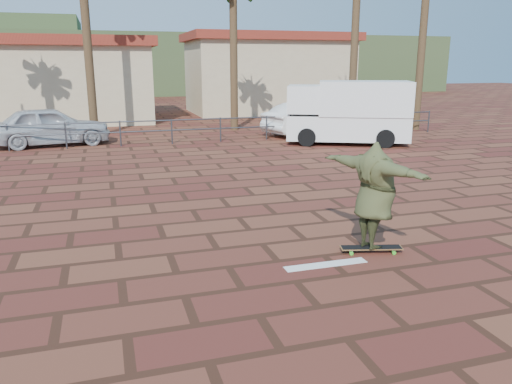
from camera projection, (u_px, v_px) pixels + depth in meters
ground at (262, 244)px, 9.00m from camera, size 120.00×120.00×0.00m
paint_stripe at (326, 265)px, 8.08m from camera, size 1.40×0.22×0.01m
guardrail at (172, 127)px, 19.94m from camera, size 24.06×0.06×1.00m
building_west at (35, 80)px, 27.10m from camera, size 12.60×7.60×4.50m
building_east at (268, 73)px, 32.84m from camera, size 10.60×6.60×5.00m
hill_front at (124, 64)px, 54.54m from camera, size 70.00×18.00×6.00m
longboard at (371, 248)px, 8.58m from camera, size 1.09×0.49×0.10m
skateboarder at (374, 196)px, 8.34m from camera, size 1.25×2.33×1.83m
campervan at (349, 111)px, 19.93m from camera, size 5.17×3.76×2.47m
car_silver at (50, 126)px, 19.54m from camera, size 4.69×2.43×1.52m
car_white at (308, 119)px, 22.63m from camera, size 4.60×2.96×1.43m
street_sign at (408, 101)px, 20.63m from camera, size 0.46×0.20×2.32m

